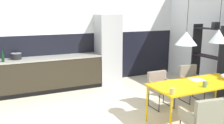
{
  "coord_description": "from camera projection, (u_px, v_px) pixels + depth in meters",
  "views": [
    {
      "loc": [
        -1.81,
        -3.18,
        2.01
      ],
      "look_at": [
        0.09,
        1.0,
        1.05
      ],
      "focal_mm": 37.65,
      "sensor_mm": 36.0,
      "label": 1
    }
  ],
  "objects": [
    {
      "name": "pendant_lamp_over_table_near",
      "position": [
        186.0,
        38.0,
        4.0
      ],
      "size": [
        0.37,
        0.37,
        1.35
      ],
      "color": "black"
    },
    {
      "name": "back_wall_splashback_dark",
      "position": [
        77.0,
        59.0,
        6.75
      ],
      "size": [
        6.69,
        0.12,
        1.43
      ],
      "primitive_type": "cube",
      "color": "black",
      "rests_on": "ground"
    },
    {
      "name": "pendant_lamp_over_table_far",
      "position": [
        218.0,
        36.0,
        4.28
      ],
      "size": [
        0.32,
        0.32,
        1.35
      ],
      "color": "black"
    },
    {
      "name": "armchair_far_side",
      "position": [
        160.0,
        85.0,
        5.07
      ],
      "size": [
        0.5,
        0.48,
        0.76
      ],
      "rotation": [
        0.0,
        0.0,
        3.15
      ],
      "color": "gray",
      "rests_on": "ground"
    },
    {
      "name": "back_wall_panel_upper",
      "position": [
        75.0,
        7.0,
        6.45
      ],
      "size": [
        6.69,
        0.12,
        1.43
      ],
      "primitive_type": "cube",
      "color": "white",
      "rests_on": "back_wall_splashback_dark"
    },
    {
      "name": "cooking_pot",
      "position": [
        16.0,
        56.0,
        5.77
      ],
      "size": [
        0.25,
        0.25,
        0.18
      ],
      "color": "black",
      "rests_on": "kitchen_counter"
    },
    {
      "name": "refrigerator_column",
      "position": [
        108.0,
        49.0,
        6.7
      ],
      "size": [
        0.63,
        0.6,
        1.97
      ],
      "primitive_type": "cube",
      "color": "#ADAFB2",
      "rests_on": "ground"
    },
    {
      "name": "armchair_head_of_table",
      "position": [
        203.0,
        116.0,
        3.44
      ],
      "size": [
        0.54,
        0.53,
        0.82
      ],
      "rotation": [
        0.0,
        0.0,
        -0.14
      ],
      "color": "gray",
      "rests_on": "ground"
    },
    {
      "name": "open_shelf_unit",
      "position": [
        209.0,
        57.0,
        5.87
      ],
      "size": [
        0.3,
        0.88,
        1.79
      ],
      "rotation": [
        0.0,
        0.0,
        -1.57
      ],
      "color": "black",
      "rests_on": "ground"
    },
    {
      "name": "dining_table",
      "position": [
        198.0,
        85.0,
        4.34
      ],
      "size": [
        1.83,
        0.77,
        0.74
      ],
      "color": "#EEB010",
      "rests_on": "ground"
    },
    {
      "name": "kitchen_counter",
      "position": [
        29.0,
        76.0,
        5.94
      ],
      "size": [
        3.72,
        0.63,
        0.88
      ],
      "color": "#2C261B",
      "rests_on": "ground"
    },
    {
      "name": "open_book",
      "position": [
        197.0,
        80.0,
        4.51
      ],
      "size": [
        0.26,
        0.22,
        0.02
      ],
      "color": "white",
      "rests_on": "dining_table"
    },
    {
      "name": "mug_white_ceramic",
      "position": [
        205.0,
        84.0,
        4.08
      ],
      "size": [
        0.12,
        0.07,
        0.11
      ],
      "color": "#5B8456",
      "rests_on": "dining_table"
    },
    {
      "name": "armchair_facing_counter",
      "position": [
        190.0,
        79.0,
        5.45
      ],
      "size": [
        0.51,
        0.5,
        0.81
      ],
      "rotation": [
        0.0,
        0.0,
        3.08
      ],
      "color": "gray",
      "rests_on": "ground"
    },
    {
      "name": "bottle_vinegar_dark",
      "position": [
        3.0,
        57.0,
        5.48
      ],
      "size": [
        0.07,
        0.07,
        0.27
      ],
      "color": "#0F3319",
      "rests_on": "kitchen_counter"
    },
    {
      "name": "mug_glass_clear",
      "position": [
        172.0,
        91.0,
        3.72
      ],
      "size": [
        0.13,
        0.09,
        0.11
      ],
      "color": "gold",
      "rests_on": "dining_table"
    }
  ]
}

